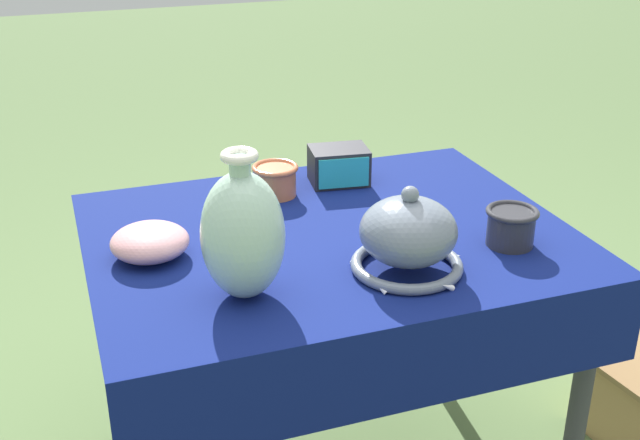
# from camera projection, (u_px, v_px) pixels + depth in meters

# --- Properties ---
(display_table) EXTENTS (1.02, 0.80, 0.69)m
(display_table) POSITION_uv_depth(u_px,v_px,m) (331.00, 263.00, 1.75)
(display_table) COLOR #38383D
(display_table) RESTS_ON ground_plane
(vase_tall_bulbous) EXTENTS (0.15, 0.15, 0.28)m
(vase_tall_bulbous) POSITION_uv_depth(u_px,v_px,m) (243.00, 234.00, 1.43)
(vase_tall_bulbous) COLOR #A8CCB7
(vase_tall_bulbous) RESTS_ON display_table
(vase_dome_bell) EXTENTS (0.23, 0.23, 0.18)m
(vase_dome_bell) POSITION_uv_depth(u_px,v_px,m) (408.00, 237.00, 1.54)
(vase_dome_bell) COLOR slate
(vase_dome_bell) RESTS_ON display_table
(mosaic_tile_box) EXTENTS (0.15, 0.13, 0.09)m
(mosaic_tile_box) POSITION_uv_depth(u_px,v_px,m) (339.00, 166.00, 1.97)
(mosaic_tile_box) COLOR #232328
(mosaic_tile_box) RESTS_ON display_table
(cup_wide_charcoal) EXTENTS (0.11, 0.11, 0.08)m
(cup_wide_charcoal) POSITION_uv_depth(u_px,v_px,m) (511.00, 226.00, 1.65)
(cup_wide_charcoal) COLOR #2D2D33
(cup_wide_charcoal) RESTS_ON display_table
(cup_wide_terracotta) EXTENTS (0.11, 0.11, 0.08)m
(cup_wide_terracotta) POSITION_uv_depth(u_px,v_px,m) (275.00, 179.00, 1.90)
(cup_wide_terracotta) COLOR #BC6642
(cup_wide_terracotta) RESTS_ON display_table
(pot_squat_teal) EXTENTS (0.11, 0.11, 0.06)m
(pot_squat_teal) POSITION_uv_depth(u_px,v_px,m) (243.00, 208.00, 1.77)
(pot_squat_teal) COLOR teal
(pot_squat_teal) RESTS_ON display_table
(bowl_shallow_rose) EXTENTS (0.16, 0.16, 0.07)m
(bowl_shallow_rose) POSITION_uv_depth(u_px,v_px,m) (150.00, 242.00, 1.61)
(bowl_shallow_rose) COLOR #D19399
(bowl_shallow_rose) RESTS_ON display_table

